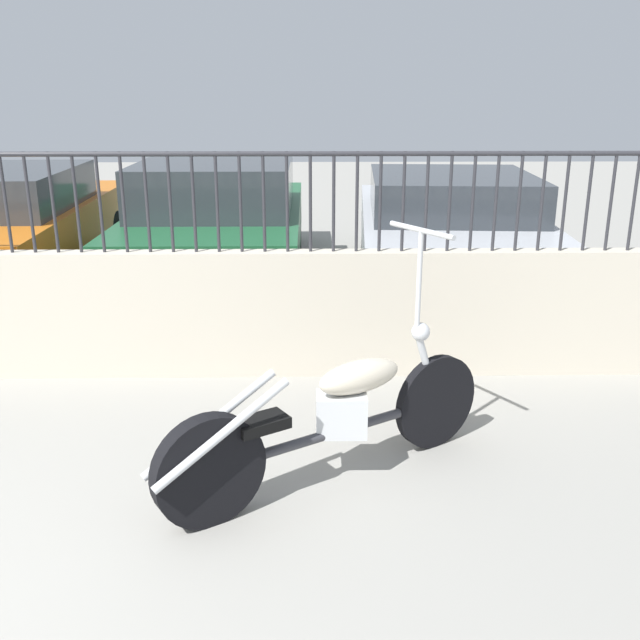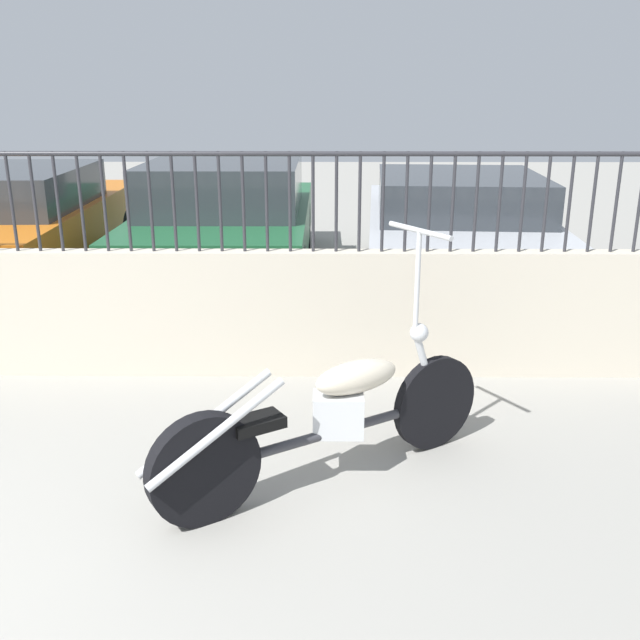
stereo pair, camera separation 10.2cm
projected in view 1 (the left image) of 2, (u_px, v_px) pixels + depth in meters
The scene contains 6 objects.
low_wall at pixel (21, 315), 5.39m from camera, with size 10.65×0.18×0.97m.
fence_railing at pixel (4, 187), 5.10m from camera, with size 10.65×0.04×0.73m.
motorcycle_dark_grey at pixel (322, 420), 3.89m from camera, with size 1.87×1.24×1.39m.
car_orange at pixel (0, 228), 7.66m from camera, with size 2.04×4.38×1.33m.
car_green at pixel (220, 219), 8.26m from camera, with size 1.87×4.41×1.35m.
car_silver at pixel (447, 229), 7.81m from camera, with size 2.13×4.28×1.27m.
Camera 1 is at (2.18, -2.02, 2.12)m, focal length 40.00 mm.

